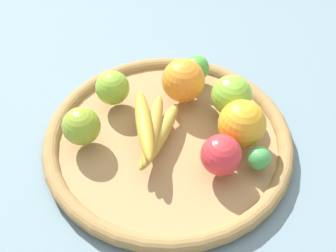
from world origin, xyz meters
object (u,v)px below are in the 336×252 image
at_px(orange_1, 242,124).
at_px(lime_1, 197,68).
at_px(lime_0, 259,158).
at_px(apple_0, 221,155).
at_px(apple_2, 81,126).
at_px(apple_1, 112,88).
at_px(orange_0, 183,80).
at_px(banana_bunch, 152,129).
at_px(apple_3, 232,95).

xyz_separation_m(orange_1, lime_1, (0.10, -0.15, -0.02)).
bearing_deg(lime_0, orange_1, -58.10).
bearing_deg(apple_0, apple_2, -5.81).
relative_size(apple_1, apple_2, 0.97).
relative_size(orange_1, lime_1, 1.63).
relative_size(orange_0, apple_1, 1.27).
distance_m(orange_0, apple_0, 0.19).
relative_size(orange_0, apple_0, 1.20).
xyz_separation_m(banana_bunch, lime_0, (-0.19, 0.03, -0.01)).
bearing_deg(orange_1, apple_0, 66.97).
bearing_deg(lime_0, apple_3, -66.05).
bearing_deg(apple_3, apple_0, 87.17).
height_order(orange_1, banana_bunch, orange_1).
height_order(banana_bunch, apple_0, apple_0).
relative_size(apple_1, lime_1, 1.27).
relative_size(orange_1, lime_0, 2.06).
relative_size(apple_1, lime_0, 1.61).
distance_m(orange_0, lime_0, 0.21).
bearing_deg(orange_0, orange_1, 140.64).
relative_size(apple_2, apple_0, 0.98).
bearing_deg(apple_2, orange_0, -138.80).
bearing_deg(apple_0, orange_0, -62.32).
bearing_deg(orange_0, apple_2, 41.20).
bearing_deg(lime_0, apple_1, -22.51).
xyz_separation_m(orange_0, lime_0, (-0.15, 0.15, -0.02)).
distance_m(apple_1, banana_bunch, 0.13).
relative_size(orange_1, apple_0, 1.21).
xyz_separation_m(orange_0, banana_bunch, (0.04, 0.12, -0.01)).
distance_m(apple_1, lime_1, 0.18).
height_order(apple_1, lime_0, apple_1).
bearing_deg(orange_0, apple_1, 14.04).
bearing_deg(apple_3, apple_1, 2.57).
distance_m(orange_0, apple_2, 0.21).
bearing_deg(lime_1, orange_1, 122.10).
bearing_deg(apple_2, orange_1, -170.82).
distance_m(apple_2, apple_0, 0.25).
bearing_deg(apple_0, orange_1, -113.03).
bearing_deg(apple_1, apple_3, -177.43).
relative_size(apple_1, apple_3, 0.86).
distance_m(lime_1, apple_0, 0.23).
distance_m(apple_1, apple_0, 0.25).
bearing_deg(apple_3, banana_bunch, 36.76).
bearing_deg(apple_0, apple_3, -92.83).
relative_size(lime_1, lime_0, 1.27).
distance_m(apple_3, lime_1, 0.11).
distance_m(banana_bunch, apple_3, 0.16).
distance_m(apple_2, lime_0, 0.31).
bearing_deg(apple_3, apple_2, 24.81).
height_order(banana_bunch, apple_3, apple_3).
relative_size(apple_3, lime_1, 1.48).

